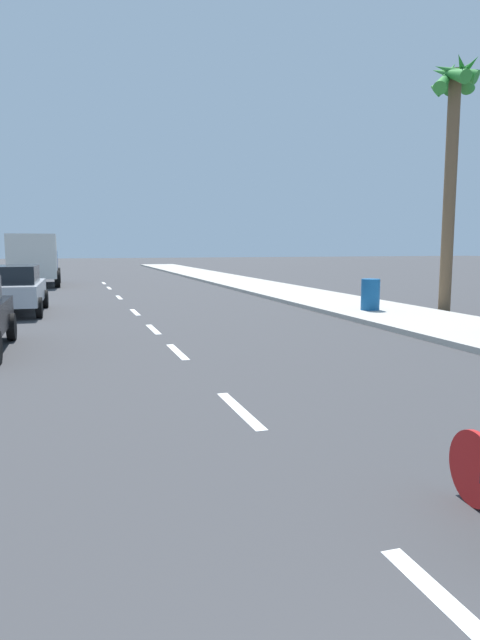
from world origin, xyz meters
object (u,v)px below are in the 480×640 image
(parked_car_silver, at_px, (11,288))
(trash_bin_far, at_px, (370,294))
(delivery_truck, at_px, (34,258))
(palm_tree_mid, at_px, (453,121))

(parked_car_silver, height_order, trash_bin_far, parked_car_silver)
(delivery_truck, distance_m, trash_bin_far, 20.26)
(parked_car_silver, bearing_deg, trash_bin_far, -16.48)
(palm_tree_mid, bearing_deg, trash_bin_far, 177.05)
(trash_bin_far, bearing_deg, palm_tree_mid, -2.95)
(parked_car_silver, distance_m, trash_bin_far, 11.67)
(delivery_truck, distance_m, palm_tree_mid, 22.45)
(palm_tree_mid, distance_m, trash_bin_far, 6.17)
(parked_car_silver, relative_size, delivery_truck, 0.72)
(parked_car_silver, height_order, delivery_truck, delivery_truck)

